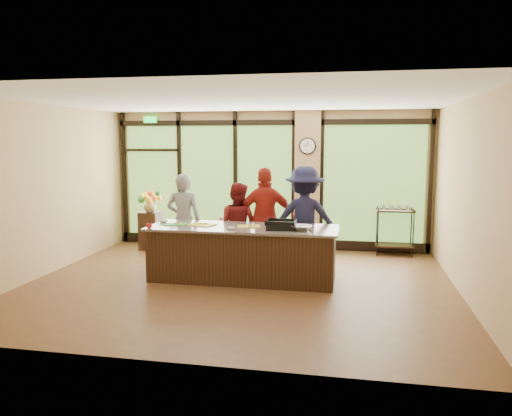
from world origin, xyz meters
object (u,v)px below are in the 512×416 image
at_px(island_base, 243,254).
at_px(cook_right, 304,219).
at_px(flower_stand, 151,231).
at_px(bar_cart, 395,225).
at_px(cook_left, 184,220).
at_px(roasting_pan, 281,227).

distance_m(island_base, cook_right, 1.37).
distance_m(island_base, flower_stand, 3.19).
relative_size(cook_right, bar_cart, 1.82).
xyz_separation_m(island_base, cook_right, (0.97, 0.82, 0.51)).
bearing_deg(cook_left, roasting_pan, 152.91).
bearing_deg(cook_left, island_base, 147.47).
bearing_deg(roasting_pan, cook_left, 150.42).
height_order(roasting_pan, bar_cart, bar_cart).
bearing_deg(island_base, cook_left, 152.29).
distance_m(cook_right, roasting_pan, 0.99).
distance_m(flower_stand, bar_cart, 5.22).
height_order(cook_right, roasting_pan, cook_right).
relative_size(island_base, flower_stand, 3.77).
height_order(island_base, cook_right, cook_right).
bearing_deg(island_base, cook_right, 40.12).
bearing_deg(cook_left, cook_right, 178.85).
height_order(island_base, flower_stand, island_base).
bearing_deg(flower_stand, cook_right, -15.73).
xyz_separation_m(cook_right, bar_cart, (1.73, 1.63, -0.32)).
bearing_deg(cook_right, cook_left, -2.58).
relative_size(cook_left, roasting_pan, 3.68).
xyz_separation_m(cook_left, roasting_pan, (1.95, -0.80, 0.08)).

